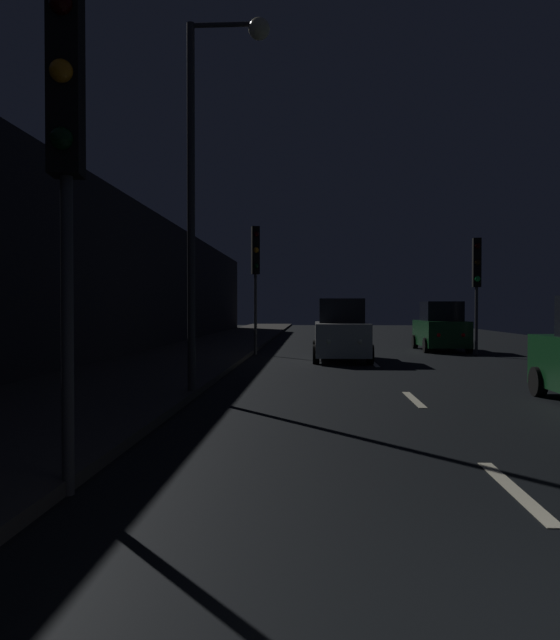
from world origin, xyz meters
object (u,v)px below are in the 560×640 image
object	(u,v)px
traffic_light_near_left	(66,120)
traffic_light_far_left	(256,261)
car_parked_right_far	(441,328)
car_approaching_headlights	(341,332)
streetlamp_overhead	(212,150)
traffic_light_far_right	(477,271)

from	to	relation	value
traffic_light_near_left	traffic_light_far_left	size ratio (longest dim) A/B	0.98
car_parked_right_far	car_approaching_headlights	bearing A→B (deg)	139.44
streetlamp_overhead	traffic_light_near_left	bearing A→B (deg)	-92.82
traffic_light_near_left	traffic_light_far_right	xyz separation A→B (m)	(8.74, 18.73, -0.37)
car_approaching_headlights	traffic_light_far_left	bearing A→B (deg)	-128.98
traffic_light_far_right	traffic_light_far_left	distance (m)	8.65
traffic_light_near_left	car_parked_right_far	distance (m)	23.16
streetlamp_overhead	car_approaching_headlights	world-z (taller)	streetlamp_overhead
traffic_light_near_left	streetlamp_overhead	xyz separation A→B (m)	(0.33, 6.78, 1.41)
traffic_light_far_right	traffic_light_near_left	bearing A→B (deg)	-19.77
car_approaching_headlights	traffic_light_near_left	bearing A→B (deg)	-11.75
traffic_light_near_left	car_approaching_headlights	world-z (taller)	traffic_light_near_left
traffic_light_far_right	car_parked_right_far	bearing A→B (deg)	-159.14
traffic_light_far_left	streetlamp_overhead	xyz separation A→B (m)	(0.23, -12.14, 1.34)
traffic_light_far_right	car_approaching_headlights	distance (m)	6.33
traffic_light_near_left	traffic_light_far_right	world-z (taller)	traffic_light_near_left
streetlamp_overhead	car_parked_right_far	world-z (taller)	streetlamp_overhead
car_approaching_headlights	car_parked_right_far	distance (m)	7.01
traffic_light_far_left	car_parked_right_far	bearing A→B (deg)	95.42
streetlamp_overhead	traffic_light_far_left	bearing A→B (deg)	91.10
traffic_light_far_right	car_approaching_headlights	size ratio (longest dim) A/B	1.06
car_parked_right_far	streetlamp_overhead	bearing A→B (deg)	152.82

